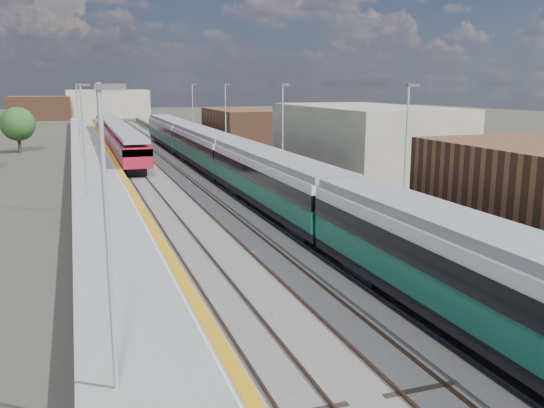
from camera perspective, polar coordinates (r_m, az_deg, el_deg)
ground at (r=57.36m, az=-7.94°, el=3.19°), size 320.00×320.00×0.00m
ballast_bed at (r=59.42m, az=-10.54°, el=3.43°), size 10.50×155.00×0.06m
tracks at (r=61.14m, az=-10.23°, el=3.75°), size 8.96×160.00×0.17m
platform_right at (r=60.89m, az=-3.52°, el=4.29°), size 4.70×155.00×8.52m
platform_left at (r=58.75m, az=-17.13°, el=3.49°), size 4.30×155.00×8.52m
buildings at (r=144.50m, az=-22.39°, el=11.83°), size 72.00×185.50×40.00m
green_train at (r=47.99m, az=-4.00°, el=4.44°), size 3.03×84.24×3.33m
red_train at (r=80.36m, az=-15.25°, el=6.80°), size 2.73×55.40×3.45m
tree_c at (r=78.84m, az=-23.89°, el=7.25°), size 4.21×4.21×5.71m
tree_d at (r=76.77m, az=8.06°, el=8.19°), size 4.45×4.45×6.03m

